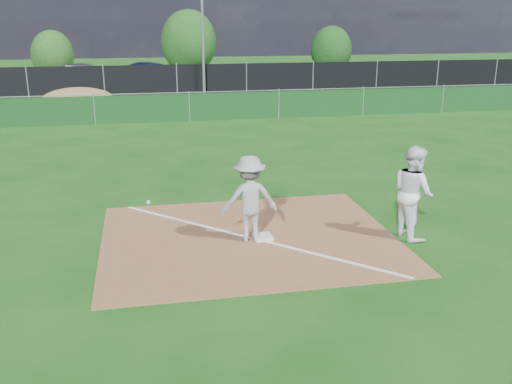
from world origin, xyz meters
TOP-DOWN VIEW (x-y plane):
  - ground at (0.00, 10.00)m, footprint 90.00×90.00m
  - infield_dirt at (0.00, 1.00)m, footprint 6.00×5.00m
  - foul_line at (0.00, 1.00)m, footprint 5.01×5.01m
  - green_fence at (0.00, 15.00)m, footprint 44.00×0.05m
  - dirt_mound at (-5.00, 18.50)m, footprint 3.38×2.60m
  - black_fence at (0.00, 23.00)m, footprint 46.00×0.04m
  - parking_lot at (0.00, 28.00)m, footprint 46.00×9.00m
  - light_pole at (1.50, 22.70)m, footprint 0.16×0.16m
  - first_base at (0.27, 0.88)m, footprint 0.39×0.39m
  - play_at_first at (-0.00, 0.89)m, footprint 2.62×0.69m
  - runner at (3.33, 0.46)m, footprint 0.83×1.01m
  - car_left at (-5.49, 28.03)m, footprint 5.07×2.55m
  - car_mid at (-1.09, 27.61)m, footprint 5.02×3.47m
  - car_right at (6.53, 28.10)m, footprint 4.40×3.08m
  - tree_left at (-7.97, 33.18)m, footprint 2.93×2.93m
  - tree_mid at (1.71, 34.49)m, footprint 4.13×4.13m
  - tree_right at (12.39, 32.86)m, footprint 3.12×3.12m

SIDE VIEW (x-z plane):
  - ground at x=0.00m, z-range 0.00..0.00m
  - parking_lot at x=0.00m, z-range 0.00..0.01m
  - infield_dirt at x=0.00m, z-range 0.00..0.02m
  - foul_line at x=0.00m, z-range 0.02..0.03m
  - first_base at x=0.27m, z-range 0.02..0.10m
  - dirt_mound at x=-5.00m, z-range 0.00..1.17m
  - green_fence at x=0.00m, z-range 0.00..1.20m
  - car_right at x=6.53m, z-range 0.01..1.19m
  - car_mid at x=-1.09m, z-range 0.01..1.58m
  - car_left at x=-5.49m, z-range 0.01..1.67m
  - black_fence at x=0.00m, z-range 0.00..1.80m
  - play_at_first at x=0.00m, z-range 0.02..1.79m
  - runner at x=3.33m, z-range 0.00..1.94m
  - tree_left at x=-7.97m, z-range 0.05..3.53m
  - tree_right at x=12.39m, z-range 0.05..3.75m
  - tree_mid at x=1.71m, z-range 0.07..4.97m
  - light_pole at x=1.50m, z-range 0.00..8.00m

